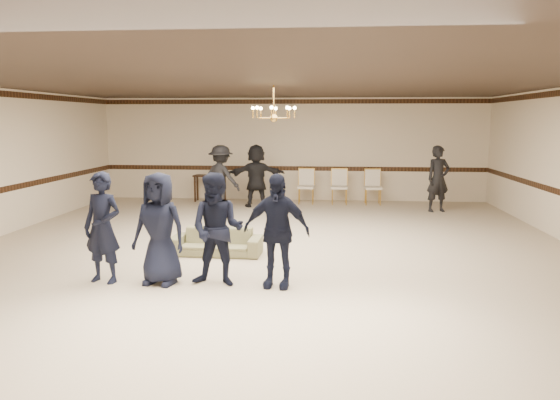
{
  "coord_description": "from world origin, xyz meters",
  "views": [
    {
      "loc": [
        1.07,
        -9.8,
        2.51
      ],
      "look_at": [
        0.26,
        -0.5,
        1.11
      ],
      "focal_mm": 34.27,
      "sensor_mm": 36.0,
      "label": 1
    }
  ],
  "objects": [
    {
      "name": "boy_d",
      "position": [
        0.33,
        -1.98,
        0.87
      ],
      "size": [
        1.07,
        0.57,
        1.73
      ],
      "primitive_type": "imported",
      "rotation": [
        0.0,
        0.0,
        -0.15
      ],
      "color": "black",
      "rests_on": "floor"
    },
    {
      "name": "banquet_chair_left",
      "position": [
        0.46,
        6.23,
        0.52
      ],
      "size": [
        0.54,
        0.54,
        1.04
      ],
      "primitive_type": null,
      "rotation": [
        0.0,
        0.0,
        -0.08
      ],
      "color": "beige",
      "rests_on": "floor"
    },
    {
      "name": "boy_b",
      "position": [
        -1.47,
        -1.98,
        0.87
      ],
      "size": [
        0.93,
        0.69,
        1.73
      ],
      "primitive_type": "imported",
      "rotation": [
        0.0,
        0.0,
        -0.18
      ],
      "color": "black",
      "rests_on": "floor"
    },
    {
      "name": "crown_molding",
      "position": [
        0.0,
        6.99,
        3.08
      ],
      "size": [
        12.0,
        0.02,
        0.14
      ],
      "primitive_type": "cube",
      "color": "#371F10",
      "rests_on": "wall_back"
    },
    {
      "name": "adult_right",
      "position": [
        4.14,
        5.13,
        0.91
      ],
      "size": [
        0.77,
        0.62,
        1.82
      ],
      "primitive_type": "imported",
      "rotation": [
        0.0,
        0.0,
        0.32
      ],
      "color": "black",
      "rests_on": "floor"
    },
    {
      "name": "console_table",
      "position": [
        -2.54,
        6.43,
        0.41
      ],
      "size": [
        1.02,
        0.52,
        0.83
      ],
      "primitive_type": "cube",
      "rotation": [
        0.0,
        0.0,
        -0.1
      ],
      "color": "black",
      "rests_on": "floor"
    },
    {
      "name": "boy_a",
      "position": [
        -2.37,
        -1.98,
        0.87
      ],
      "size": [
        0.71,
        0.54,
        1.73
      ],
      "primitive_type": "imported",
      "rotation": [
        0.0,
        0.0,
        -0.22
      ],
      "color": "black",
      "rests_on": "floor"
    },
    {
      "name": "banquet_chair_right",
      "position": [
        2.46,
        6.23,
        0.52
      ],
      "size": [
        0.54,
        0.54,
        1.04
      ],
      "primitive_type": null,
      "rotation": [
        0.0,
        0.0,
        0.08
      ],
      "color": "beige",
      "rests_on": "floor"
    },
    {
      "name": "chandelier",
      "position": [
        0.0,
        1.0,
        2.88
      ],
      "size": [
        0.94,
        0.94,
        0.89
      ],
      "primitive_type": null,
      "color": "gold",
      "rests_on": "ceiling"
    },
    {
      "name": "boy_c",
      "position": [
        -0.57,
        -1.98,
        0.87
      ],
      "size": [
        0.91,
        0.75,
        1.73
      ],
      "primitive_type": "imported",
      "rotation": [
        0.0,
        0.0,
        -0.12
      ],
      "color": "black",
      "rests_on": "floor"
    },
    {
      "name": "room",
      "position": [
        0.0,
        0.0,
        1.6
      ],
      "size": [
        12.01,
        14.01,
        3.21
      ],
      "color": "#BDA991",
      "rests_on": "ground"
    },
    {
      "name": "adult_left",
      "position": [
        -1.86,
        4.83,
        0.91
      ],
      "size": [
        1.35,
        1.12,
        1.82
      ],
      "primitive_type": "imported",
      "rotation": [
        0.0,
        0.0,
        2.69
      ],
      "color": "black",
      "rests_on": "floor"
    },
    {
      "name": "banquet_chair_mid",
      "position": [
        1.46,
        6.23,
        0.52
      ],
      "size": [
        0.52,
        0.52,
        1.04
      ],
      "primitive_type": null,
      "rotation": [
        0.0,
        0.0,
        -0.04
      ],
      "color": "beige",
      "rests_on": "floor"
    },
    {
      "name": "settee",
      "position": [
        -0.97,
        -0.13,
        0.25
      ],
      "size": [
        1.71,
        0.72,
        0.49
      ],
      "primitive_type": "imported",
      "rotation": [
        0.0,
        0.0,
        -0.03
      ],
      "color": "#828157",
      "rests_on": "floor"
    },
    {
      "name": "adult_mid",
      "position": [
        -0.96,
        5.53,
        0.91
      ],
      "size": [
        1.75,
        0.79,
        1.82
      ],
      "primitive_type": "imported",
      "rotation": [
        0.0,
        0.0,
        3.3
      ],
      "color": "black",
      "rests_on": "floor"
    },
    {
      "name": "chair_rail",
      "position": [
        0.0,
        6.99,
        1.0
      ],
      "size": [
        12.0,
        0.02,
        0.14
      ],
      "primitive_type": "cube",
      "color": "#371F10",
      "rests_on": "wall_back"
    }
  ]
}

